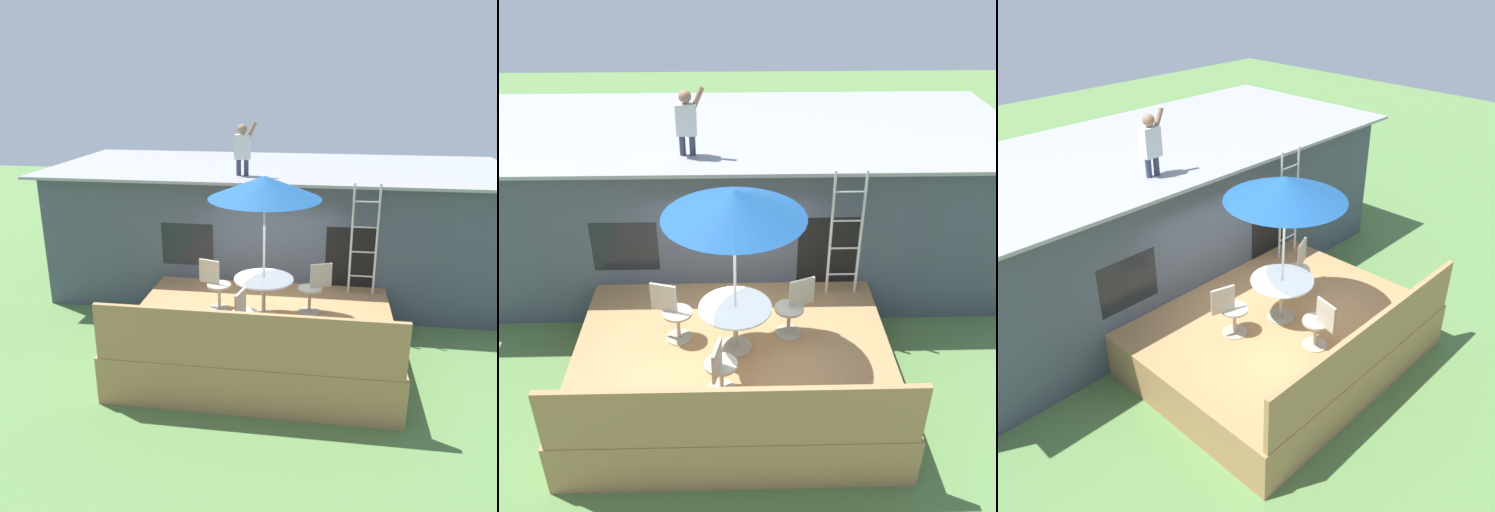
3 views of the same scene
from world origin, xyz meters
TOP-DOWN VIEW (x-y plane):
  - ground_plane at (0.00, 0.00)m, footprint 40.00×40.00m
  - house at (0.00, 3.60)m, footprint 10.50×4.50m
  - deck at (0.00, 0.00)m, footprint 4.67×3.90m
  - deck_railing at (0.00, -1.90)m, footprint 4.57×0.08m
  - patio_table at (0.04, -0.11)m, footprint 1.04×1.04m
  - patio_umbrella at (0.04, -0.11)m, footprint 1.90×1.90m
  - step_ladder at (1.82, 1.30)m, footprint 0.52×0.04m
  - person_figure at (-0.68, 2.18)m, footprint 0.47×0.20m
  - patio_chair_left at (-0.88, 0.16)m, footprint 0.61×0.44m
  - patio_chair_right at (0.91, 0.24)m, footprint 0.60×0.44m
  - patio_chair_near at (-0.17, -1.06)m, footprint 0.44×0.61m

SIDE VIEW (x-z plane):
  - ground_plane at x=0.00m, z-range 0.00..0.00m
  - deck at x=0.00m, z-range 0.00..0.80m
  - deck_railing at x=0.00m, z-range 0.80..1.70m
  - patio_chair_left at x=-0.88m, z-range 0.80..1.72m
  - patio_chair_right at x=0.91m, z-range 0.80..1.72m
  - patio_chair_near at x=-0.17m, z-range 0.80..1.72m
  - patio_table at x=0.04m, z-range 1.01..1.76m
  - house at x=0.00m, z-range 0.01..2.93m
  - step_ladder at x=1.82m, z-range 0.80..3.00m
  - patio_umbrella at x=0.04m, z-range 1.88..4.42m
  - person_figure at x=-0.68m, z-range 2.98..4.09m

